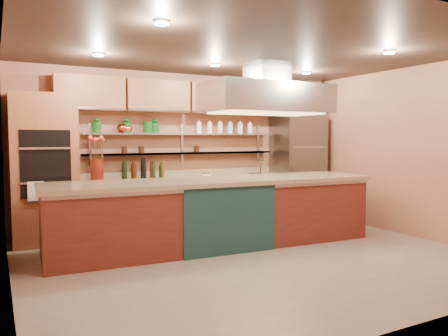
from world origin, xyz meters
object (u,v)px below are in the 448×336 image
flower_vase (97,170)px  kitchen_scale (206,174)px  island (216,213)px  refrigerator (298,166)px  copper_kettle (123,128)px  green_canister (148,127)px

flower_vase → kitchen_scale: flower_vase is taller
island → kitchen_scale: size_ratio=29.52×
refrigerator → island: refrigerator is taller
copper_kettle → green_canister: (0.44, 0.00, 0.02)m
refrigerator → kitchen_scale: size_ratio=12.72×
refrigerator → copper_kettle: bearing=176.3°
refrigerator → flower_vase: 4.01m
kitchen_scale → copper_kettle: 1.68m
island → green_canister: (-0.53, 1.57, 1.31)m
flower_vase → copper_kettle: copper_kettle is taller
island → kitchen_scale: kitchen_scale is taller
kitchen_scale → green_canister: green_canister is taller
kitchen_scale → refrigerator: bearing=-9.7°
flower_vase → green_canister: (0.93, 0.22, 0.71)m
refrigerator → green_canister: size_ratio=10.55×
flower_vase → copper_kettle: 0.87m
island → green_canister: 2.11m
refrigerator → copper_kettle: size_ratio=10.49×
island → kitchen_scale: bearing=73.8°
green_canister → refrigerator: bearing=-4.3°
kitchen_scale → green_canister: bearing=158.3°
flower_vase → kitchen_scale: size_ratio=2.17×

